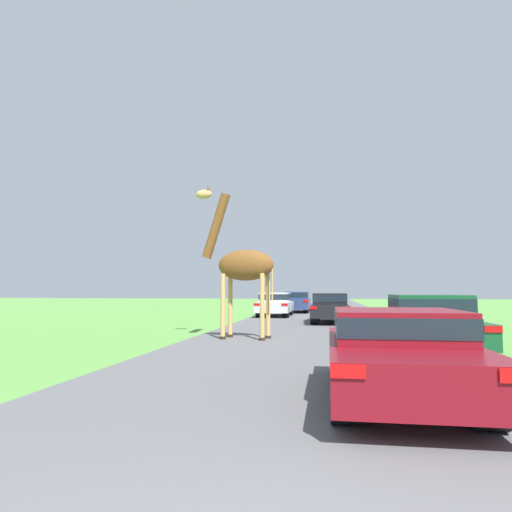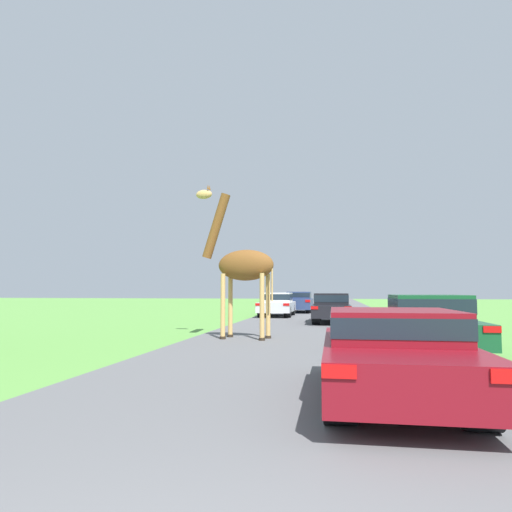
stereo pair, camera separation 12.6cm
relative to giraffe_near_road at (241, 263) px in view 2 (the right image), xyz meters
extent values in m
cube|color=#5B5B5E|center=(2.28, 17.19, -2.34)|extent=(7.79, 120.00, 0.00)
cylinder|color=tan|center=(-0.53, -0.24, -1.33)|extent=(0.15, 0.15, 2.02)
cylinder|color=#2D2319|center=(-0.53, -0.24, -2.30)|extent=(0.19, 0.19, 0.09)
cylinder|color=tan|center=(-0.44, 0.39, -1.33)|extent=(0.15, 0.15, 2.02)
cylinder|color=#2D2319|center=(-0.44, 0.39, -2.30)|extent=(0.19, 0.19, 0.09)
cylinder|color=tan|center=(0.72, -0.43, -1.33)|extent=(0.15, 0.15, 2.02)
cylinder|color=#2D2319|center=(0.72, -0.43, -2.30)|extent=(0.19, 0.19, 0.09)
cylinder|color=tan|center=(0.82, 0.20, -1.33)|extent=(0.15, 0.15, 2.02)
cylinder|color=#2D2319|center=(0.82, 0.20, -2.30)|extent=(0.19, 0.19, 0.09)
ellipsoid|color=brown|center=(0.14, -0.02, -0.06)|extent=(1.90, 1.01, 0.97)
cylinder|color=brown|center=(-0.85, 0.13, 1.23)|extent=(0.98, 0.44, 2.13)
ellipsoid|color=tan|center=(-1.29, 0.19, 2.29)|extent=(0.59, 0.32, 0.30)
cylinder|color=tan|center=(0.99, -0.15, -0.61)|extent=(0.05, 0.05, 1.11)
cone|color=brown|center=(-1.14, 0.10, 2.52)|extent=(0.07, 0.07, 0.16)
cone|color=brown|center=(-1.12, 0.23, 2.52)|extent=(0.07, 0.07, 0.16)
cube|color=maroon|center=(3.63, -7.46, -1.81)|extent=(1.85, 4.20, 0.55)
cube|color=maroon|center=(3.63, -7.46, -1.32)|extent=(1.66, 1.89, 0.42)
cube|color=#19232D|center=(3.63, -7.46, -1.30)|extent=(1.68, 1.91, 0.25)
cube|color=red|center=(2.87, -9.57, -1.61)|extent=(0.33, 0.03, 0.13)
cube|color=red|center=(4.38, -9.57, -1.61)|extent=(0.33, 0.03, 0.13)
cylinder|color=black|center=(2.89, -6.20, -2.04)|extent=(0.37, 0.62, 0.62)
cylinder|color=black|center=(4.36, -6.20, -2.04)|extent=(0.37, 0.62, 0.62)
cylinder|color=black|center=(2.89, -8.72, -2.04)|extent=(0.37, 0.62, 0.62)
cylinder|color=black|center=(4.36, -8.72, -2.04)|extent=(0.37, 0.62, 0.62)
cube|color=black|center=(2.76, 7.64, -1.77)|extent=(1.70, 4.41, 0.54)
cube|color=black|center=(2.76, 7.64, -1.25)|extent=(1.53, 1.99, 0.52)
cube|color=#19232D|center=(2.76, 7.64, -1.22)|extent=(1.55, 2.01, 0.31)
cube|color=red|center=(2.06, 5.43, -1.58)|extent=(0.31, 0.03, 0.13)
cube|color=red|center=(3.46, 5.43, -1.58)|extent=(0.31, 0.03, 0.13)
cylinder|color=black|center=(2.08, 8.97, -1.99)|extent=(0.34, 0.72, 0.72)
cylinder|color=black|center=(3.44, 8.97, -1.99)|extent=(0.34, 0.72, 0.72)
cylinder|color=black|center=(2.08, 6.32, -1.99)|extent=(0.34, 0.72, 0.72)
cylinder|color=black|center=(3.44, 6.32, -1.99)|extent=(0.34, 0.72, 0.72)
cube|color=navy|center=(0.54, 17.67, -1.76)|extent=(1.76, 4.69, 0.67)
cube|color=navy|center=(0.54, 17.67, -1.19)|extent=(1.58, 2.11, 0.48)
cube|color=#19232D|center=(0.54, 17.67, -1.16)|extent=(1.60, 2.13, 0.29)
cube|color=red|center=(-0.18, 15.32, -1.53)|extent=(0.32, 0.03, 0.16)
cube|color=red|center=(1.26, 15.32, -1.53)|extent=(0.32, 0.03, 0.16)
cylinder|color=black|center=(-0.16, 19.08, -2.05)|extent=(0.35, 0.58, 0.58)
cylinder|color=black|center=(1.24, 19.08, -2.05)|extent=(0.35, 0.58, 0.58)
cylinder|color=black|center=(-0.16, 16.26, -2.05)|extent=(0.35, 0.58, 0.58)
cylinder|color=black|center=(1.24, 16.26, -2.05)|extent=(0.35, 0.58, 0.58)
cube|color=#144C28|center=(5.16, -2.12, -1.81)|extent=(1.88, 4.34, 0.55)
cube|color=#144C28|center=(5.16, -2.12, -1.25)|extent=(1.69, 1.95, 0.58)
cube|color=#19232D|center=(5.16, -2.12, -1.22)|extent=(1.71, 1.97, 0.35)
cube|color=red|center=(4.39, -4.30, -1.62)|extent=(0.34, 0.03, 0.13)
cube|color=red|center=(5.93, -4.30, -1.62)|extent=(0.34, 0.03, 0.13)
cylinder|color=black|center=(4.41, -0.82, -2.04)|extent=(0.38, 0.61, 0.61)
cylinder|color=black|center=(5.91, -0.82, -2.04)|extent=(0.38, 0.61, 0.61)
cylinder|color=black|center=(4.41, -3.43, -2.04)|extent=(0.38, 0.61, 0.61)
cylinder|color=black|center=(5.91, -3.43, -2.04)|extent=(0.38, 0.61, 0.61)
cube|color=silver|center=(-0.36, 12.37, -1.79)|extent=(1.84, 4.29, 0.54)
cube|color=silver|center=(-0.36, 12.37, -1.25)|extent=(1.65, 1.93, 0.54)
cube|color=#19232D|center=(-0.36, 12.37, -1.22)|extent=(1.67, 1.95, 0.33)
cube|color=red|center=(-1.12, 10.22, -1.60)|extent=(0.33, 0.03, 0.13)
cube|color=red|center=(0.39, 10.22, -1.60)|extent=(0.33, 0.03, 0.13)
cylinder|color=black|center=(-1.10, 13.66, -2.02)|extent=(0.37, 0.65, 0.65)
cylinder|color=black|center=(0.37, 13.66, -2.02)|extent=(0.37, 0.65, 0.65)
cylinder|color=black|center=(-1.10, 11.09, -2.02)|extent=(0.37, 0.65, 0.65)
cylinder|color=black|center=(0.37, 11.09, -2.02)|extent=(0.37, 0.65, 0.65)
camera|label=1|loc=(2.69, -14.07, -0.84)|focal=32.00mm
camera|label=2|loc=(2.82, -14.05, -0.84)|focal=32.00mm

